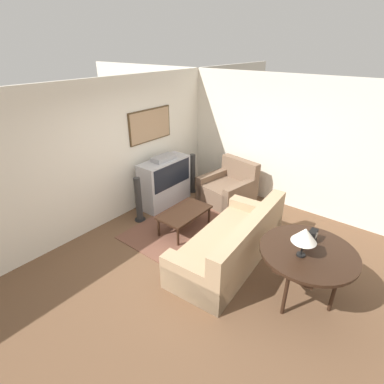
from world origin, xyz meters
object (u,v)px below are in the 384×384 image
tv (165,182)px  coffee_table (185,213)px  armchair (228,189)px  table_lamp (305,235)px  speaker_tower_right (192,174)px  couch (232,244)px  mantel_clock (312,236)px  speaker_tower_left (139,201)px  console_table (308,255)px

tv → coffee_table: 1.17m
armchair → coffee_table: (-1.50, 0.01, 0.07)m
table_lamp → speaker_tower_right: 3.75m
armchair → tv: bearing=-127.5°
tv → armchair: 1.42m
tv → couch: 2.31m
tv → couch: tv is taller
mantel_clock → tv: bearing=80.0°
mantel_clock → speaker_tower_left: mantel_clock is taller
tv → console_table: tv is taller
tv → mantel_clock: size_ratio=6.66×
speaker_tower_left → speaker_tower_right: size_ratio=1.00×
armchair → mantel_clock: size_ratio=6.45×
coffee_table → mantel_clock: mantel_clock is taller
couch → armchair: (1.69, 1.15, -0.01)m
armchair → speaker_tower_right: 0.95m
tv → console_table: 3.46m
speaker_tower_right → coffee_table: bearing=-146.3°
console_table → mantel_clock: size_ratio=7.10×
tv → speaker_tower_right: tv is taller
table_lamp → tv: bearing=73.7°
coffee_table → mantel_clock: bearing=-90.9°
couch → armchair: bearing=-150.2°
console_table → speaker_tower_left: size_ratio=1.35×
tv → mantel_clock: tv is taller
mantel_clock → table_lamp: bearing=179.9°
coffee_table → speaker_tower_right: (1.39, 0.93, 0.08)m
coffee_table → mantel_clock: size_ratio=5.75×
mantel_clock → speaker_tower_left: 3.26m
armchair → console_table: (-1.76, -2.34, 0.43)m
mantel_clock → speaker_tower_right: size_ratio=0.19×
console_table → speaker_tower_left: 3.28m
speaker_tower_right → speaker_tower_left: bearing=180.0°
tv → armchair: size_ratio=1.03×
couch → speaker_tower_left: speaker_tower_left is taller
speaker_tower_left → mantel_clock: bearing=-85.4°
couch → mantel_clock: (0.16, -1.13, 0.58)m
console_table → table_lamp: 0.41m
console_table → table_lamp: bearing=162.7°
coffee_table → speaker_tower_left: bearing=107.7°
tv → table_lamp: table_lamp is taller
armchair → mantel_clock: 2.81m
speaker_tower_left → tv: bearing=6.0°
coffee_table → speaker_tower_left: speaker_tower_left is taller
armchair → speaker_tower_right: (-0.11, 0.94, 0.14)m
table_lamp → speaker_tower_right: size_ratio=0.44×
couch → speaker_tower_right: bearing=-131.6°
tv → armchair: bearing=-47.2°
tv → table_lamp: bearing=-106.3°
console_table → mantel_clock: (0.23, 0.05, 0.15)m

